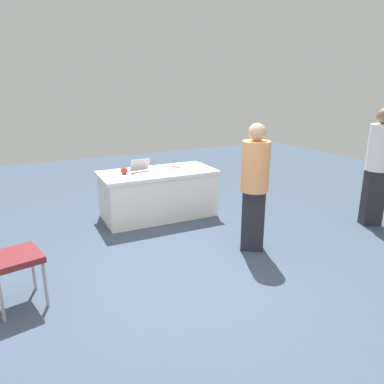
# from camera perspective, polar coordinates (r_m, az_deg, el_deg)

# --- Properties ---
(ground_plane) EXTENTS (14.40, 14.40, 0.00)m
(ground_plane) POSITION_cam_1_polar(r_m,az_deg,el_deg) (4.12, -1.41, -13.04)
(ground_plane) COLOR #3D4C60
(table_foreground) EXTENTS (1.80, 0.90, 0.74)m
(table_foreground) POSITION_cam_1_polar(r_m,az_deg,el_deg) (5.79, -5.31, -0.26)
(table_foreground) COLOR silver
(table_foreground) RESTS_ON ground
(chair_near_front) EXTENTS (0.52, 0.52, 0.97)m
(chair_near_front) POSITION_cam_1_polar(r_m,az_deg,el_deg) (3.77, -27.16, -8.46)
(chair_near_front) COLOR #9E9993
(chair_near_front) RESTS_ON ground
(person_attendee_standing) EXTENTS (0.44, 0.44, 1.72)m
(person_attendee_standing) POSITION_cam_1_polar(r_m,az_deg,el_deg) (5.91, 27.07, 4.25)
(person_attendee_standing) COLOR #26262D
(person_attendee_standing) RESTS_ON ground
(person_organiser) EXTENTS (0.47, 0.47, 1.60)m
(person_organiser) POSITION_cam_1_polar(r_m,az_deg,el_deg) (4.51, 9.74, 1.52)
(person_organiser) COLOR #26262D
(person_organiser) RESTS_ON ground
(laptop_silver) EXTENTS (0.35, 0.33, 0.21)m
(laptop_silver) POSITION_cam_1_polar(r_m,az_deg,el_deg) (5.58, -7.64, 3.34)
(laptop_silver) COLOR silver
(laptop_silver) RESTS_ON table_foreground
(yarn_ball) EXTENTS (0.10, 0.10, 0.10)m
(yarn_ball) POSITION_cam_1_polar(r_m,az_deg,el_deg) (5.56, -10.54, 3.30)
(yarn_ball) COLOR #B2382D
(yarn_ball) RESTS_ON table_foreground
(scissors_red) EXTENTS (0.10, 0.18, 0.01)m
(scissors_red) POSITION_cam_1_polar(r_m,az_deg,el_deg) (5.93, -2.49, 3.91)
(scissors_red) COLOR red
(scissors_red) RESTS_ON table_foreground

